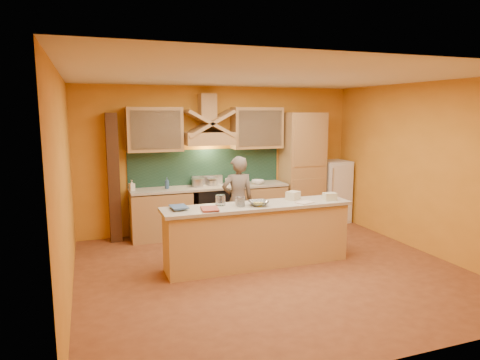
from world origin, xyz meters
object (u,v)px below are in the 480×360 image
object	(u,v)px
stove	(211,210)
mixing_bowl	(258,203)
person	(238,200)
fridge	(333,191)
kitchen_scale	(240,202)

from	to	relation	value
stove	mixing_bowl	world-z (taller)	mixing_bowl
person	mixing_bowl	xyz separation A→B (m)	(-0.10, -1.20, 0.20)
fridge	kitchen_scale	xyz separation A→B (m)	(-2.77, -1.85, 0.35)
fridge	kitchen_scale	size ratio (longest dim) A/B	10.62
person	kitchen_scale	world-z (taller)	person
fridge	person	distance (m)	2.55
fridge	mixing_bowl	distance (m)	3.23
stove	mixing_bowl	size ratio (longest dim) A/B	3.01
person	fridge	bearing A→B (deg)	-159.71
kitchen_scale	fridge	bearing A→B (deg)	46.54
person	mixing_bowl	distance (m)	1.22
stove	fridge	xyz separation A→B (m)	(2.70, 0.00, 0.20)
fridge	kitchen_scale	bearing A→B (deg)	-146.28
stove	kitchen_scale	distance (m)	1.93
fridge	person	size ratio (longest dim) A/B	0.83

